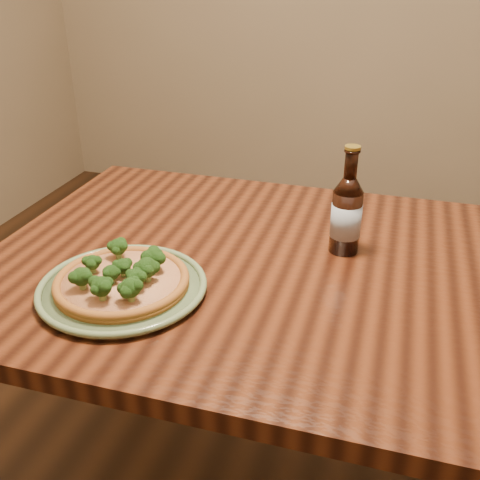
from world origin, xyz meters
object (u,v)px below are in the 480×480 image
(table, at_px, (353,312))
(plate, at_px, (123,287))
(beer_bottle, at_px, (346,214))
(pizza, at_px, (122,280))

(table, height_order, plate, plate)
(table, height_order, beer_bottle, beer_bottle)
(pizza, relative_size, beer_bottle, 1.09)
(plate, relative_size, beer_bottle, 1.37)
(table, distance_m, beer_bottle, 0.21)
(plate, bearing_deg, pizza, -42.58)
(pizza, xyz_separation_m, beer_bottle, (0.39, 0.29, 0.06))
(table, bearing_deg, plate, -155.77)
(plate, bearing_deg, beer_bottle, 36.74)
(table, bearing_deg, pizza, -155.53)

